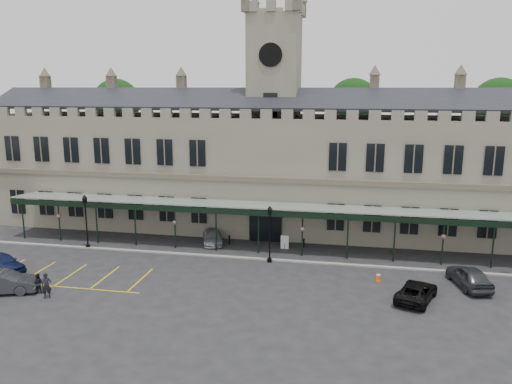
% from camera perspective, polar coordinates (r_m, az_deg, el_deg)
% --- Properties ---
extents(ground, '(140.00, 140.00, 0.00)m').
position_cam_1_polar(ground, '(39.57, -1.67, -10.33)').
color(ground, black).
extents(station_building, '(60.00, 10.36, 17.30)m').
position_cam_1_polar(station_building, '(52.94, 2.03, 2.69)').
color(station_building, slate).
rests_on(station_building, ground).
extents(clock_tower, '(5.60, 5.60, 24.80)m').
position_cam_1_polar(clock_tower, '(52.37, 2.10, 9.89)').
color(clock_tower, slate).
rests_on(clock_tower, ground).
extents(canopy, '(50.00, 4.10, 4.30)m').
position_cam_1_polar(canopy, '(45.70, 0.35, -4.04)').
color(canopy, '#8C9E93').
rests_on(canopy, ground).
extents(kerb, '(60.00, 0.40, 0.12)m').
position_cam_1_polar(kerb, '(44.58, -0.12, -7.62)').
color(kerb, gray).
rests_on(kerb, ground).
extents(parking_markings, '(16.00, 6.00, 0.01)m').
position_cam_1_polar(parking_markings, '(43.39, -20.73, -9.08)').
color(parking_markings, gold).
rests_on(parking_markings, ground).
extents(tree_behind_left, '(6.00, 6.00, 16.00)m').
position_cam_1_polar(tree_behind_left, '(67.78, -15.64, 9.69)').
color(tree_behind_left, '#332314').
rests_on(tree_behind_left, ground).
extents(tree_behind_mid, '(6.00, 6.00, 16.00)m').
position_cam_1_polar(tree_behind_mid, '(60.75, 11.02, 9.69)').
color(tree_behind_mid, '#332314').
rests_on(tree_behind_mid, ground).
extents(tree_behind_right, '(6.00, 6.00, 16.00)m').
position_cam_1_polar(tree_behind_right, '(62.82, 25.95, 8.79)').
color(tree_behind_right, '#332314').
rests_on(tree_behind_right, ground).
extents(lamp_post_left, '(0.49, 0.49, 5.19)m').
position_cam_1_polar(lamp_post_left, '(49.34, -18.87, -2.68)').
color(lamp_post_left, black).
rests_on(lamp_post_left, ground).
extents(lamp_post_mid, '(0.48, 0.48, 5.07)m').
position_cam_1_polar(lamp_post_mid, '(43.03, 1.58, -4.23)').
color(lamp_post_mid, black).
rests_on(lamp_post_mid, ground).
extents(traffic_cone, '(0.48, 0.48, 0.76)m').
position_cam_1_polar(traffic_cone, '(40.91, 13.80, -9.36)').
color(traffic_cone, '#E55007').
rests_on(traffic_cone, ground).
extents(sign_board, '(0.76, 0.10, 1.31)m').
position_cam_1_polar(sign_board, '(47.22, 3.29, -5.77)').
color(sign_board, black).
rests_on(sign_board, ground).
extents(bollard_left, '(0.16, 0.16, 0.92)m').
position_cam_1_polar(bollard_left, '(48.55, -3.07, -5.48)').
color(bollard_left, black).
rests_on(bollard_left, ground).
extents(bollard_right, '(0.15, 0.15, 0.87)m').
position_cam_1_polar(bollard_right, '(47.84, 5.49, -5.82)').
color(bollard_right, black).
rests_on(bollard_right, ground).
extents(car_left_a, '(4.91, 3.47, 1.55)m').
position_cam_1_polar(car_left_a, '(46.46, -26.98, -7.22)').
color(car_left_a, '#0C1438').
rests_on(car_left_a, ground).
extents(car_left_b, '(5.31, 3.27, 1.65)m').
position_cam_1_polar(car_left_b, '(41.88, -26.96, -9.19)').
color(car_left_b, '#303236').
rests_on(car_left_b, ground).
extents(car_taxi, '(3.08, 4.72, 1.27)m').
position_cam_1_polar(car_taxi, '(49.09, -5.01, -5.10)').
color(car_taxi, '#989BA0').
rests_on(car_taxi, ground).
extents(car_van, '(3.74, 5.17, 1.31)m').
position_cam_1_polar(car_van, '(38.09, 17.87, -10.79)').
color(car_van, black).
rests_on(car_van, ground).
extents(car_right_a, '(3.03, 5.18, 1.66)m').
position_cam_1_polar(car_right_a, '(41.82, 23.18, -8.87)').
color(car_right_a, '#303236').
rests_on(car_right_a, ground).
extents(person_a, '(0.82, 0.69, 1.90)m').
position_cam_1_polar(person_a, '(39.57, -22.83, -9.83)').
color(person_a, black).
rests_on(person_a, ground).
extents(person_b, '(0.90, 0.81, 1.53)m').
position_cam_1_polar(person_b, '(40.79, -23.68, -9.53)').
color(person_b, black).
rests_on(person_b, ground).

